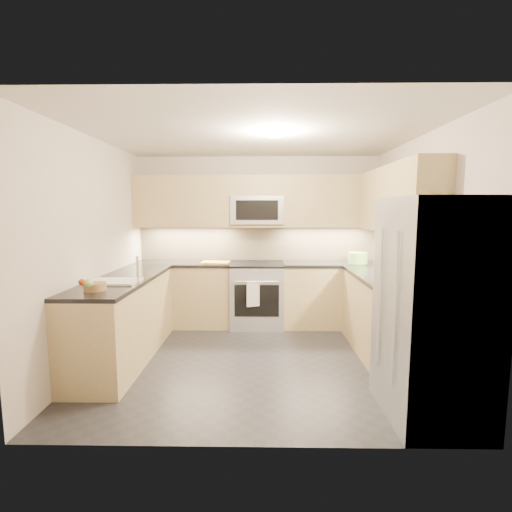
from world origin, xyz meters
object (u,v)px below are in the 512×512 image
Objects in this scene: microwave at (257,210)px; refrigerator at (433,310)px; cutting_board at (215,262)px; utensil_bowl at (358,258)px; gas_range at (257,295)px; fruit_basket at (95,287)px.

microwave is 3.04m from refrigerator.
refrigerator is 3.17m from cutting_board.
utensil_bowl is 2.06m from cutting_board.
cutting_board is at bearing 178.70° from utensil_bowl.
utensil_bowl is (0.00, 2.36, 0.12)m from refrigerator.
gas_range is at bearing 1.36° from cutting_board.
fruit_basket is (-2.97, -1.86, -0.04)m from utensil_bowl.
microwave is at bearing 90.00° from gas_range.
refrigerator is at bearing -49.52° from cutting_board.
cutting_board reaches higher than gas_range.
microwave is 1.88× the size of cutting_board.
gas_range is at bearing 120.88° from refrigerator.
fruit_basket is (-1.52, -2.05, -0.72)m from microwave.
utensil_bowl is 3.50m from fruit_basket.
utensil_bowl is (1.45, -0.06, 0.56)m from gas_range.
microwave reaches higher than fruit_basket.
gas_range is 3.33× the size of utensil_bowl.
utensil_bowl reaches higher than cutting_board.
refrigerator is 8.92× the size of fruit_basket.
fruit_basket is (-2.97, 0.50, 0.08)m from refrigerator.
refrigerator is at bearing -9.57° from fruit_basket.
gas_range is 0.78m from cutting_board.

